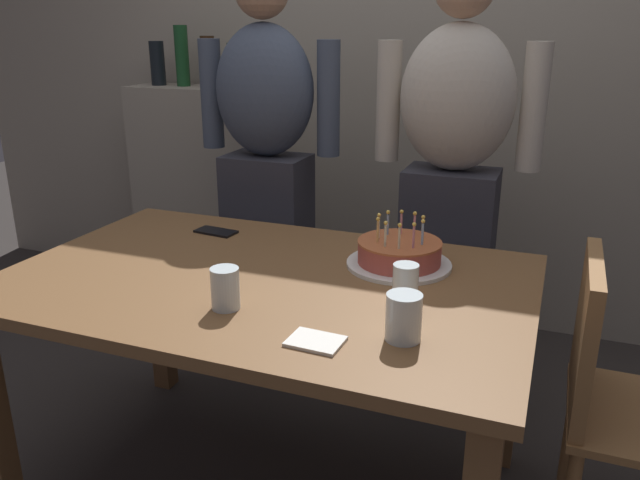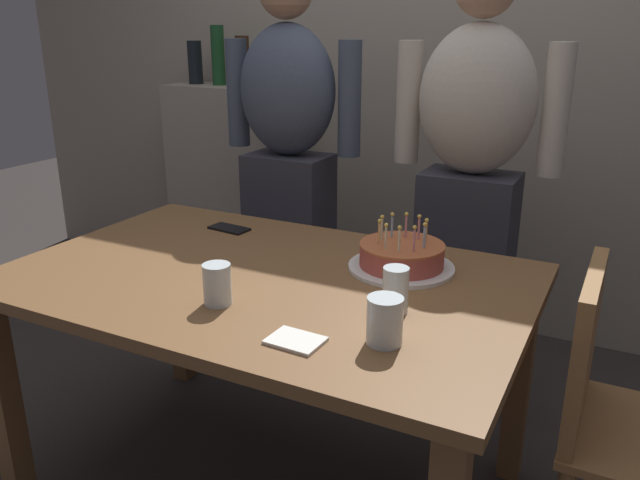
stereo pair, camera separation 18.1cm
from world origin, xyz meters
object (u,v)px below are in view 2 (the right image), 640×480
object	(u,v)px
birthday_cake	(402,257)
dining_chair	(618,412)
water_glass_near	(385,321)
water_glass_far	(217,284)
person_woman_cardigan	(470,186)
person_man_bearded	(289,166)
water_glass_side	(396,290)
cell_phone	(229,228)
napkin_stack	(295,341)

from	to	relation	value
birthday_cake	dining_chair	distance (m)	0.69
water_glass_near	water_glass_far	size ratio (longest dim) A/B	1.03
water_glass_far	person_woman_cardigan	world-z (taller)	person_woman_cardigan
birthday_cake	person_man_bearded	world-z (taller)	person_man_bearded
water_glass_near	water_glass_side	xyz separation A→B (m)	(-0.04, 0.17, 0.00)
dining_chair	birthday_cake	bearing A→B (deg)	78.49
water_glass_far	person_man_bearded	bearing A→B (deg)	110.14
water_glass_far	cell_phone	distance (m)	0.63
birthday_cake	water_glass_near	distance (m)	0.47
birthday_cake	water_glass_side	distance (m)	0.30
water_glass_far	dining_chair	xyz separation A→B (m)	(0.96, 0.32, -0.28)
person_man_bearded	dining_chair	size ratio (longest dim) A/B	1.90
water_glass_far	cell_phone	size ratio (longest dim) A/B	0.75
water_glass_side	person_man_bearded	bearing A→B (deg)	133.01
water_glass_far	person_man_bearded	world-z (taller)	person_man_bearded
water_glass_far	water_glass_side	xyz separation A→B (m)	(0.42, 0.16, 0.00)
person_man_bearded	person_woman_cardigan	bearing A→B (deg)	-180.00
person_woman_cardigan	dining_chair	size ratio (longest dim) A/B	1.90
person_man_bearded	person_woman_cardigan	xyz separation A→B (m)	(0.76, 0.00, 0.00)
water_glass_far	person_man_bearded	distance (m)	1.09
napkin_stack	person_woman_cardigan	size ratio (longest dim) A/B	0.07
person_man_bearded	dining_chair	distance (m)	1.55
water_glass_side	cell_phone	xyz separation A→B (m)	(-0.76, 0.37, -0.06)
water_glass_far	person_woman_cardigan	distance (m)	1.09
birthday_cake	napkin_stack	world-z (taller)	birthday_cake
water_glass_near	napkin_stack	xyz separation A→B (m)	(-0.18, -0.09, -0.05)
water_glass_near	dining_chair	world-z (taller)	dining_chair
water_glass_near	dining_chair	bearing A→B (deg)	32.80
birthday_cake	napkin_stack	xyz separation A→B (m)	(-0.06, -0.54, -0.03)
person_man_bearded	napkin_stack	bearing A→B (deg)	120.51
water_glass_far	napkin_stack	world-z (taller)	water_glass_far
cell_phone	person_woman_cardigan	xyz separation A→B (m)	(0.72, 0.49, 0.13)
person_man_bearded	water_glass_near	bearing A→B (deg)	129.25
birthday_cake	water_glass_far	world-z (taller)	birthday_cake
water_glass_far	napkin_stack	xyz separation A→B (m)	(0.28, -0.09, -0.05)
water_glass_side	person_woman_cardigan	size ratio (longest dim) A/B	0.07
water_glass_near	napkin_stack	distance (m)	0.21
person_woman_cardigan	dining_chair	bearing A→B (deg)	129.58
water_glass_far	person_woman_cardigan	size ratio (longest dim) A/B	0.07
birthday_cake	water_glass_near	size ratio (longest dim) A/B	2.81
napkin_stack	dining_chair	size ratio (longest dim) A/B	0.14
napkin_stack	water_glass_near	bearing A→B (deg)	26.33
person_man_bearded	person_woman_cardigan	distance (m)	0.76
water_glass_near	person_man_bearded	xyz separation A→B (m)	(-0.84, 1.02, 0.08)
napkin_stack	water_glass_side	bearing A→B (deg)	60.96
birthday_cake	person_woman_cardigan	size ratio (longest dim) A/B	0.19
cell_phone	person_man_bearded	xyz separation A→B (m)	(-0.04, 0.49, 0.13)
person_woman_cardigan	birthday_cake	bearing A→B (deg)	85.16
water_glass_side	napkin_stack	world-z (taller)	water_glass_side
birthday_cake	water_glass_near	world-z (taller)	birthday_cake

